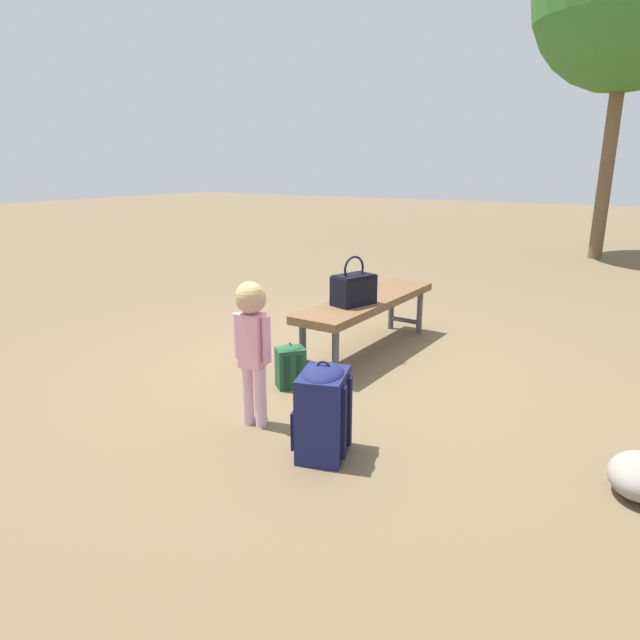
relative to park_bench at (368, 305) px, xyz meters
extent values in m
plane|color=brown|center=(0.49, -0.16, -0.39)|extent=(40.00, 40.00, 0.00)
cube|color=brown|center=(0.00, 0.00, 0.03)|extent=(1.61, 0.46, 0.06)
cylinder|color=#47474C|center=(0.70, 0.11, -0.20)|extent=(0.05, 0.05, 0.39)
cylinder|color=#47474C|center=(0.69, -0.16, -0.20)|extent=(0.05, 0.05, 0.39)
cylinder|color=#47474C|center=(-0.69, 0.16, -0.20)|extent=(0.05, 0.05, 0.39)
cylinder|color=#47474C|center=(-0.70, -0.11, -0.20)|extent=(0.05, 0.05, 0.39)
cylinder|color=#47474C|center=(0.70, -0.02, -0.29)|extent=(0.05, 0.28, 0.04)
cylinder|color=#47474C|center=(-0.70, 0.02, -0.29)|extent=(0.05, 0.28, 0.04)
cube|color=black|center=(0.25, 0.01, 0.17)|extent=(0.36, 0.27, 0.22)
cube|color=black|center=(0.25, 0.01, 0.27)|extent=(0.33, 0.26, 0.02)
torus|color=black|center=(0.25, 0.01, 0.33)|extent=(0.19, 0.08, 0.20)
cylinder|color=#E5B2C6|center=(1.51, -0.01, -0.21)|extent=(0.07, 0.07, 0.36)
cylinder|color=#E5B2C6|center=(1.49, 0.08, -0.21)|extent=(0.07, 0.07, 0.36)
ellipsoid|color=white|center=(1.49, -0.01, -0.37)|extent=(0.10, 0.06, 0.04)
ellipsoid|color=white|center=(1.47, 0.08, -0.37)|extent=(0.10, 0.06, 0.04)
cube|color=pink|center=(1.50, 0.04, 0.12)|extent=(0.13, 0.15, 0.31)
cylinder|color=pink|center=(1.51, -0.05, 0.14)|extent=(0.05, 0.05, 0.26)
cylinder|color=pink|center=(1.49, 0.13, 0.14)|extent=(0.05, 0.05, 0.26)
sphere|color=tan|center=(1.50, 0.04, 0.36)|extent=(0.17, 0.17, 0.17)
sphere|color=tan|center=(1.51, 0.04, 0.38)|extent=(0.16, 0.16, 0.16)
cube|color=#191E4C|center=(1.58, 0.55, -0.17)|extent=(0.36, 0.31, 0.45)
ellipsoid|color=#191E4C|center=(1.58, 0.55, 0.05)|extent=(0.34, 0.29, 0.10)
cube|color=black|center=(1.62, 0.43, -0.24)|extent=(0.21, 0.09, 0.20)
cube|color=black|center=(1.61, 0.69, -0.17)|extent=(0.06, 0.04, 0.38)
cube|color=black|center=(1.48, 0.65, -0.17)|extent=(0.06, 0.04, 0.38)
torus|color=black|center=(1.58, 0.55, 0.09)|extent=(0.03, 0.07, 0.07)
cube|color=#1E4C2D|center=(0.92, -0.11, -0.26)|extent=(0.23, 0.23, 0.28)
ellipsoid|color=#1E4C2D|center=(0.92, -0.11, -0.12)|extent=(0.22, 0.21, 0.06)
cube|color=#13311D|center=(0.87, -0.17, -0.30)|extent=(0.11, 0.10, 0.12)
cube|color=#13311D|center=(1.00, -0.08, -0.26)|extent=(0.03, 0.03, 0.23)
cube|color=#13311D|center=(0.94, -0.02, -0.26)|extent=(0.03, 0.03, 0.23)
torus|color=black|center=(0.92, -0.11, -0.10)|extent=(0.03, 0.04, 0.05)
cylinder|color=brown|center=(-6.08, 1.02, 1.12)|extent=(0.21, 0.21, 3.02)
ellipsoid|color=gray|center=(1.13, 1.97, -0.30)|extent=(0.34, 0.27, 0.19)
camera|label=1|loc=(3.79, 1.90, 1.07)|focal=30.90mm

